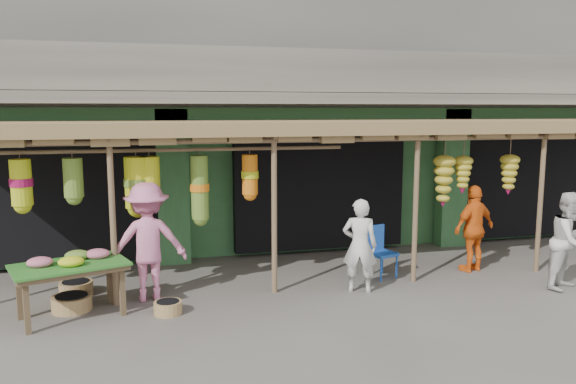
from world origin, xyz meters
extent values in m
plane|color=#514C47|center=(0.00, 0.00, 0.00)|extent=(80.00, 80.00, 0.00)
cube|color=gray|center=(0.00, 5.00, 5.00)|extent=(16.00, 6.00, 4.00)
cube|color=#2D6033|center=(0.00, 5.15, 1.50)|extent=(16.00, 5.70, 3.00)
cube|color=gray|center=(0.00, 1.65, 3.20)|extent=(16.00, 0.90, 0.22)
cube|color=gray|center=(0.00, 1.25, 3.70)|extent=(16.00, 0.10, 0.80)
cube|color=#2D6033|center=(0.00, 2.05, 2.85)|extent=(16.00, 0.35, 0.35)
cube|color=yellow|center=(-5.00, 1.97, 2.75)|extent=(1.70, 0.06, 0.55)
cube|color=#B21414|center=(-5.00, 1.93, 2.75)|extent=(1.30, 0.02, 0.30)
cube|color=black|center=(-5.00, 3.00, 1.35)|extent=(3.60, 2.00, 2.50)
cube|color=black|center=(0.00, 3.00, 1.35)|extent=(3.60, 2.00, 2.50)
cube|color=black|center=(5.00, 3.00, 1.35)|extent=(3.60, 2.00, 2.50)
cube|color=#2D6033|center=(-3.00, 2.05, 1.50)|extent=(0.60, 0.35, 3.00)
cube|color=#2D6033|center=(3.00, 2.05, 1.50)|extent=(0.60, 0.35, 3.00)
cylinder|color=brown|center=(-4.00, -0.20, 1.30)|extent=(0.09, 0.09, 2.60)
cylinder|color=brown|center=(-1.50, -0.20, 1.30)|extent=(0.09, 0.09, 2.60)
cylinder|color=brown|center=(1.00, -0.20, 1.30)|extent=(0.09, 0.09, 2.60)
cylinder|color=brown|center=(3.50, -0.20, 1.30)|extent=(0.09, 0.09, 2.60)
cylinder|color=brown|center=(-0.25, -0.20, 2.50)|extent=(12.90, 0.08, 0.08)
cylinder|color=brown|center=(-3.00, 0.20, 2.35)|extent=(5.50, 0.06, 0.06)
cube|color=brown|center=(0.00, 0.90, 2.68)|extent=(14.00, 2.70, 0.22)
cube|color=brown|center=(-5.09, -1.10, 0.34)|extent=(0.10, 0.10, 0.68)
cube|color=brown|center=(-3.88, -0.67, 0.34)|extent=(0.10, 0.10, 0.68)
cube|color=brown|center=(-5.31, -0.49, 0.34)|extent=(0.10, 0.10, 0.68)
cube|color=brown|center=(-4.10, -0.06, 0.34)|extent=(0.10, 0.10, 0.68)
cube|color=brown|center=(-4.59, -0.58, 0.73)|extent=(1.70, 1.31, 0.06)
cube|color=#26661E|center=(-4.59, -0.58, 0.78)|extent=(1.77, 1.38, 0.03)
ellipsoid|color=#D06883|center=(-4.98, -0.61, 0.86)|extent=(0.36, 0.30, 0.15)
ellipsoid|color=#CAD41B|center=(-4.56, -0.68, 0.86)|extent=(0.36, 0.30, 0.15)
ellipsoid|color=#D06883|center=(-4.23, -0.32, 0.86)|extent=(0.36, 0.30, 0.15)
ellipsoid|color=olive|center=(-4.52, -0.33, 0.86)|extent=(0.36, 0.30, 0.15)
cylinder|color=#1948A3|center=(0.44, -0.09, 0.21)|extent=(0.04, 0.04, 0.41)
cylinder|color=#1948A3|center=(0.79, 0.04, 0.21)|extent=(0.04, 0.04, 0.41)
cylinder|color=#1948A3|center=(0.31, 0.27, 0.21)|extent=(0.04, 0.04, 0.41)
cylinder|color=#1948A3|center=(0.67, 0.39, 0.21)|extent=(0.04, 0.04, 0.41)
cube|color=#1948A3|center=(0.55, 0.15, 0.44)|extent=(0.55, 0.55, 0.05)
cube|color=#1948A3|center=(0.48, 0.35, 0.68)|extent=(0.42, 0.18, 0.47)
cylinder|color=olive|center=(-4.66, 0.46, 0.11)|extent=(0.70, 0.70, 0.22)
cylinder|color=olive|center=(-4.64, -0.28, 0.11)|extent=(0.69, 0.69, 0.23)
cylinder|color=#A9854E|center=(-3.24, -0.78, 0.09)|extent=(0.44, 0.44, 0.19)
imported|color=silver|center=(-0.13, -0.50, 0.78)|extent=(0.67, 0.57, 1.56)
imported|color=silver|center=(3.32, -1.20, 0.82)|extent=(1.00, 0.92, 1.64)
imported|color=orange|center=(2.37, 0.12, 0.81)|extent=(1.02, 0.65, 1.61)
imported|color=pink|center=(-3.50, -0.04, 0.93)|extent=(1.25, 0.77, 1.87)
camera|label=1|loc=(-3.46, -8.90, 2.99)|focal=35.00mm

